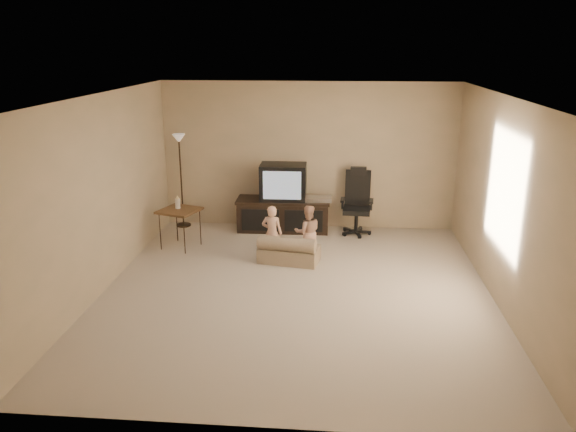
% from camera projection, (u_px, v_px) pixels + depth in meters
% --- Properties ---
extents(floor, '(5.50, 5.50, 0.00)m').
position_uv_depth(floor, '(296.00, 291.00, 7.33)').
color(floor, '#B1A38C').
rests_on(floor, ground).
extents(room_shell, '(5.50, 5.50, 5.50)m').
position_uv_depth(room_shell, '(297.00, 177.00, 6.88)').
color(room_shell, silver).
rests_on(room_shell, floor).
extents(tv_stand, '(1.62, 0.61, 1.15)m').
position_uv_depth(tv_stand, '(284.00, 203.00, 9.59)').
color(tv_stand, black).
rests_on(tv_stand, floor).
extents(office_chair, '(0.56, 0.58, 1.11)m').
position_uv_depth(office_chair, '(357.00, 210.00, 9.45)').
color(office_chair, black).
rests_on(office_chair, floor).
extents(side_table, '(0.71, 0.71, 0.84)m').
position_uv_depth(side_table, '(179.00, 211.00, 8.73)').
color(side_table, brown).
rests_on(side_table, floor).
extents(floor_lamp, '(0.25, 0.25, 1.63)m').
position_uv_depth(floor_lamp, '(180.00, 160.00, 9.59)').
color(floor_lamp, '#2E2114').
rests_on(floor_lamp, floor).
extents(child_sofa, '(0.93, 0.63, 0.42)m').
position_uv_depth(child_sofa, '(288.00, 251.00, 8.23)').
color(child_sofa, tan).
rests_on(child_sofa, floor).
extents(toddler_left, '(0.33, 0.25, 0.84)m').
position_uv_depth(toddler_left, '(272.00, 233.00, 8.26)').
color(toddler_left, '#D8A487').
rests_on(toddler_left, floor).
extents(toddler_right, '(0.43, 0.29, 0.82)m').
position_uv_depth(toddler_right, '(308.00, 232.00, 8.34)').
color(toddler_right, '#D8A487').
rests_on(toddler_right, floor).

